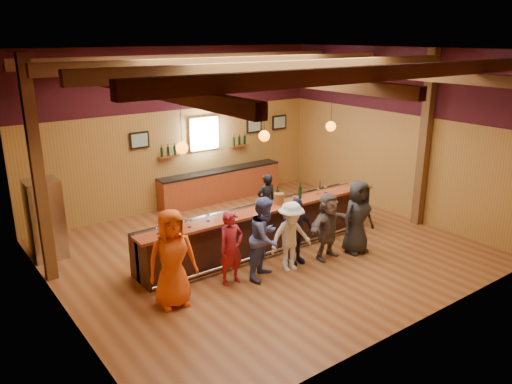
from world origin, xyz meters
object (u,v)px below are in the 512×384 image
(bar_counter, at_px, (260,227))
(ice_bucket, at_px, (279,199))
(customer_white, at_px, (291,237))
(customer_dark, at_px, (358,217))
(customer_brown, at_px, (328,226))
(customer_denim, at_px, (265,238))
(customer_orange, at_px, (172,258))
(bartender, at_px, (266,202))
(bottle_a, at_px, (277,196))
(stainless_fridge, at_px, (45,219))
(customer_redvest, at_px, (231,248))
(customer_navy, at_px, (295,231))
(back_bar_cabinet, at_px, (221,185))

(bar_counter, distance_m, ice_bucket, 0.83)
(ice_bucket, bearing_deg, customer_white, -115.55)
(customer_dark, bearing_deg, customer_brown, 173.30)
(bar_counter, relative_size, customer_denim, 3.66)
(customer_orange, distance_m, bartender, 4.17)
(bartender, bearing_deg, customer_dark, 111.33)
(customer_dark, height_order, bottle_a, customer_dark)
(customer_brown, bearing_deg, customer_dark, -18.17)
(bar_counter, height_order, ice_bucket, ice_bucket)
(stainless_fridge, height_order, bartender, stainless_fridge)
(customer_orange, bearing_deg, bar_counter, 29.69)
(stainless_fridge, height_order, customer_orange, customer_orange)
(customer_redvest, height_order, customer_denim, customer_denim)
(stainless_fridge, relative_size, customer_dark, 1.06)
(customer_navy, distance_m, customer_brown, 0.79)
(customer_brown, distance_m, customer_dark, 0.79)
(ice_bucket, bearing_deg, stainless_fridge, 148.36)
(customer_denim, distance_m, customer_brown, 1.68)
(bar_counter, bearing_deg, ice_bucket, -41.61)
(customer_denim, height_order, bartender, customer_denim)
(customer_orange, bearing_deg, customer_white, 4.58)
(customer_redvest, bearing_deg, customer_dark, -9.75)
(customer_redvest, bearing_deg, bottle_a, 22.93)
(ice_bucket, relative_size, bottle_a, 0.65)
(customer_dark, bearing_deg, ice_bucket, 143.81)
(customer_white, bearing_deg, customer_dark, 0.58)
(customer_orange, xyz_separation_m, bartender, (3.67, 1.98, -0.19))
(customer_orange, relative_size, customer_redvest, 1.22)
(customer_white, distance_m, bartender, 2.38)
(stainless_fridge, height_order, customer_brown, stainless_fridge)
(customer_orange, xyz_separation_m, customer_navy, (2.95, 0.02, -0.18))
(customer_redvest, relative_size, customer_denim, 0.88)
(customer_denim, distance_m, customer_navy, 0.92)
(bar_counter, xyz_separation_m, stainless_fridge, (-4.12, 2.45, 0.38))
(back_bar_cabinet, distance_m, ice_bucket, 4.02)
(customer_denim, distance_m, customer_dark, 2.45)
(customer_redvest, bearing_deg, stainless_fridge, 125.26)
(customer_denim, bearing_deg, customer_brown, -32.21)
(customer_brown, bearing_deg, bartender, 84.80)
(customer_orange, relative_size, bottle_a, 4.80)
(customer_orange, height_order, customer_white, customer_orange)
(bartender, height_order, ice_bucket, bartender)
(customer_orange, distance_m, customer_white, 2.67)
(bar_counter, distance_m, bartender, 1.25)
(customer_dark, bearing_deg, customer_navy, 170.96)
(back_bar_cabinet, bearing_deg, customer_brown, -93.37)
(bartender, xyz_separation_m, bottle_a, (-0.49, -1.05, 0.52))
(customer_orange, xyz_separation_m, customer_denim, (2.04, -0.10, -0.07))
(customer_redvest, height_order, bottle_a, customer_redvest)
(bartender, bearing_deg, bottle_a, 67.23)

